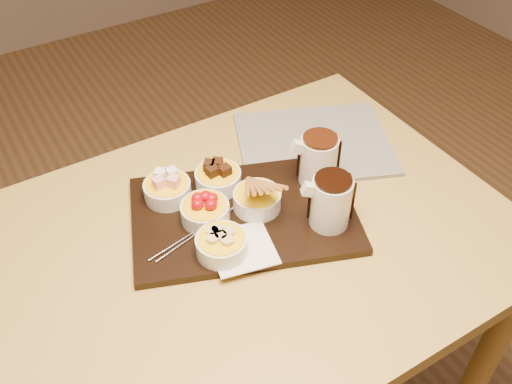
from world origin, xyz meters
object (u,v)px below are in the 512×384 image
dining_table (222,277)px  serving_board (244,215)px  newspaper (314,143)px  pitcher_dark_chocolate (331,202)px  pitcher_milk_chocolate (318,160)px  bowl_strawberries (205,212)px

dining_table → serving_board: size_ratio=2.61×
newspaper → pitcher_dark_chocolate: bearing=-96.7°
dining_table → newspaper: bearing=25.7°
serving_board → newspaper: bearing=45.5°
pitcher_milk_chocolate → newspaper: (0.08, 0.12, -0.07)m
dining_table → pitcher_dark_chocolate: (0.21, -0.07, 0.17)m
dining_table → pitcher_milk_chocolate: (0.27, 0.05, 0.17)m
serving_board → newspaper: (0.27, 0.13, -0.00)m
pitcher_dark_chocolate → newspaper: pitcher_dark_chocolate is taller
dining_table → pitcher_milk_chocolate: 0.32m
bowl_strawberries → pitcher_dark_chocolate: pitcher_dark_chocolate is taller
serving_board → bowl_strawberries: bowl_strawberries is taller
pitcher_dark_chocolate → newspaper: (0.14, 0.24, -0.07)m
bowl_strawberries → newspaper: 0.36m
serving_board → pitcher_dark_chocolate: bearing=-20.0°
newspaper → serving_board: bearing=-132.0°
serving_board → pitcher_milk_chocolate: pitcher_milk_chocolate is taller
pitcher_milk_chocolate → serving_board: bearing=-158.2°
bowl_strawberries → pitcher_milk_chocolate: 0.27m
pitcher_milk_chocolate → bowl_strawberries: bearing=-163.6°
dining_table → bowl_strawberries: (0.00, 0.07, 0.14)m
dining_table → pitcher_dark_chocolate: size_ratio=10.87×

